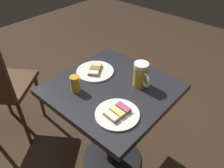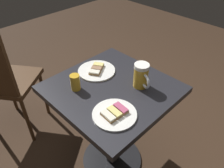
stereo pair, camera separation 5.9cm
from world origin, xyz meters
name	(u,v)px [view 2 (the right image)]	position (x,y,z in m)	size (l,w,h in m)	color
ground_plane	(112,159)	(0.00, 0.00, 0.00)	(6.00, 6.00, 0.00)	#382619
cafe_table	(112,110)	(0.00, 0.00, 0.53)	(0.65, 0.65, 0.71)	black
plate_near	(97,70)	(0.18, -0.04, 0.72)	(0.23, 0.23, 0.03)	white
plate_far	(115,114)	(-0.17, 0.15, 0.72)	(0.22, 0.22, 0.03)	white
beer_mug	(141,76)	(-0.11, -0.12, 0.78)	(0.13, 0.09, 0.14)	gold
beer_glass_small	(75,82)	(0.13, 0.16, 0.75)	(0.05, 0.05, 0.09)	gold
cafe_chair	(2,79)	(0.77, 0.35, 0.55)	(0.53, 0.53, 0.95)	#472D19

